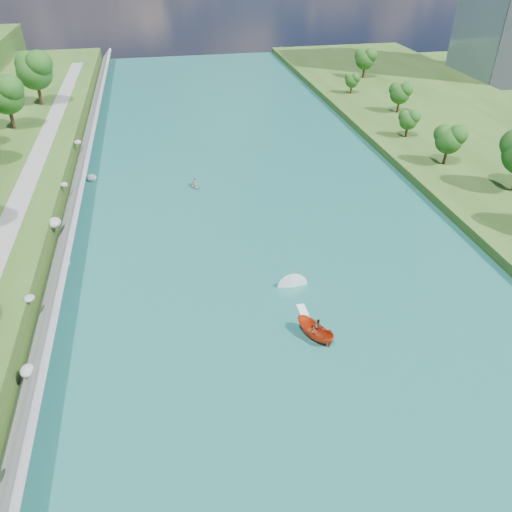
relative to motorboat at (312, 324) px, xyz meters
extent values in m
plane|color=#2D5119|center=(-1.09, -5.43, -0.89)|extent=(260.00, 260.00, 0.00)
cube|color=#165751|center=(-1.09, 14.57, -0.84)|extent=(55.00, 240.00, 0.10)
cube|color=slate|center=(-26.94, 14.57, 0.91)|extent=(3.54, 236.00, 4.05)
ellipsoid|color=gray|center=(-27.36, -2.45, 1.39)|extent=(1.23, 1.56, 0.93)
ellipsoid|color=gray|center=(-28.39, 6.63, 2.72)|extent=(1.10, 1.23, 0.62)
ellipsoid|color=gray|center=(-26.66, 16.20, 0.39)|extent=(1.73, 1.46, 1.18)
ellipsoid|color=gray|center=(-28.24, 23.58, 2.13)|extent=(1.75, 2.22, 1.11)
ellipsoid|color=gray|center=(-28.11, 34.38, 2.51)|extent=(1.10, 0.97, 0.84)
ellipsoid|color=gray|center=(-25.33, 42.77, -0.42)|extent=(1.67, 1.45, 1.26)
ellipsoid|color=gray|center=(-27.87, 52.29, 2.39)|extent=(1.27, 1.36, 0.80)
ellipsoid|color=#1C4312|center=(-40.19, 61.74, 8.37)|extent=(6.92, 6.92, 11.53)
ellipsoid|color=#1C4312|center=(-37.41, 76.57, 9.04)|extent=(7.72, 7.72, 12.87)
ellipsoid|color=#1C4312|center=(33.74, 34.47, 4.63)|extent=(4.82, 4.82, 8.04)
ellipsoid|color=#1C4312|center=(33.13, 47.92, 3.66)|extent=(3.67, 3.67, 6.11)
ellipsoid|color=#1C4312|center=(38.02, 62.43, 4.35)|extent=(4.49, 4.49, 7.48)
ellipsoid|color=#1C4312|center=(33.16, 78.15, 3.41)|extent=(3.36, 3.36, 5.60)
ellipsoid|color=#1C4312|center=(41.61, 91.62, 5.00)|extent=(5.27, 5.27, 8.79)
imported|color=red|center=(-0.01, -1.15, 0.11)|extent=(3.94, 4.91, 1.81)
imported|color=#66605B|center=(-0.41, -1.55, 0.38)|extent=(0.66, 0.49, 1.65)
imported|color=#66605B|center=(0.49, -0.65, 0.31)|extent=(0.91, 0.84, 1.51)
cube|color=white|center=(-0.01, 1.85, -0.76)|extent=(0.90, 5.00, 0.06)
imported|color=#92939A|center=(-8.65, 36.68, -0.51)|extent=(2.86, 3.27, 0.56)
imported|color=#66605B|center=(-8.65, 36.68, 0.10)|extent=(0.71, 0.54, 1.29)
camera|label=1|loc=(-13.41, -37.36, 34.72)|focal=35.00mm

